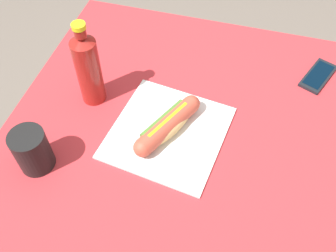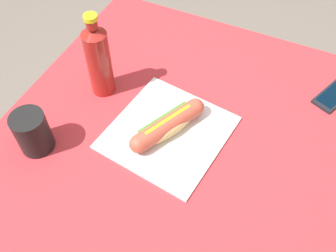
{
  "view_description": "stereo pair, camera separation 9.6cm",
  "coord_description": "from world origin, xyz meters",
  "px_view_note": "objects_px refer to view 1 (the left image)",
  "views": [
    {
      "loc": [
        -0.57,
        -0.11,
        1.55
      ],
      "look_at": [
        -0.01,
        0.05,
        0.79
      ],
      "focal_mm": 40.32,
      "sensor_mm": 36.0,
      "label": 1
    },
    {
      "loc": [
        -0.54,
        -0.2,
        1.55
      ],
      "look_at": [
        -0.01,
        0.05,
        0.79
      ],
      "focal_mm": 40.32,
      "sensor_mm": 36.0,
      "label": 2
    }
  ],
  "objects_px": {
    "soda_bottle": "(88,68)",
    "drinking_cup": "(32,150)",
    "hot_dog": "(168,125)",
    "cell_phone": "(318,76)"
  },
  "relations": [
    {
      "from": "soda_bottle",
      "to": "drinking_cup",
      "type": "bearing_deg",
      "value": 168.31
    },
    {
      "from": "hot_dog",
      "to": "soda_bottle",
      "type": "height_order",
      "value": "soda_bottle"
    },
    {
      "from": "soda_bottle",
      "to": "drinking_cup",
      "type": "distance_m",
      "value": 0.25
    },
    {
      "from": "hot_dog",
      "to": "drinking_cup",
      "type": "relative_size",
      "value": 1.92
    },
    {
      "from": "cell_phone",
      "to": "drinking_cup",
      "type": "distance_m",
      "value": 0.82
    },
    {
      "from": "hot_dog",
      "to": "soda_bottle",
      "type": "xyz_separation_m",
      "value": [
        0.06,
        0.23,
        0.08
      ]
    },
    {
      "from": "soda_bottle",
      "to": "drinking_cup",
      "type": "xyz_separation_m",
      "value": [
        -0.24,
        0.05,
        -0.06
      ]
    },
    {
      "from": "hot_dog",
      "to": "cell_phone",
      "type": "bearing_deg",
      "value": -49.52
    },
    {
      "from": "cell_phone",
      "to": "soda_bottle",
      "type": "bearing_deg",
      "value": 112.63
    },
    {
      "from": "drinking_cup",
      "to": "hot_dog",
      "type": "bearing_deg",
      "value": -58.11
    }
  ]
}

